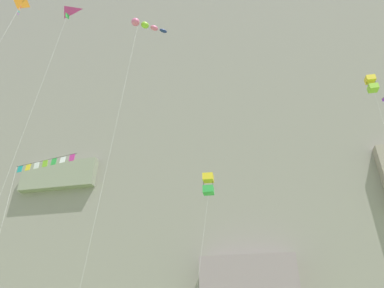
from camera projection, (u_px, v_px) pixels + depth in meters
name	position (u px, v px, depth m)	size (l,w,h in m)	color
cliff_face	(241.00, 124.00, 72.29)	(180.00, 29.78, 84.34)	gray
kite_windsock_high_center	(144.00, 25.00, 38.22)	(3.79, 6.40, 33.65)	pink
kite_box_high_left	(208.00, 184.00, 34.04)	(2.13, 3.06, 16.94)	yellow
kite_diamond_low_right	(14.00, 16.00, 32.71)	(0.93, 4.57, 32.52)	orange
kite_banner_mid_left	(42.00, 169.00, 22.62)	(5.22, 2.45, 12.97)	black
kite_box_far_right	(372.00, 84.00, 42.05)	(2.10, 2.49, 30.97)	yellow
kite_delta_low_left	(62.00, 15.00, 31.84)	(2.23, 1.62, 29.62)	#CC3399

